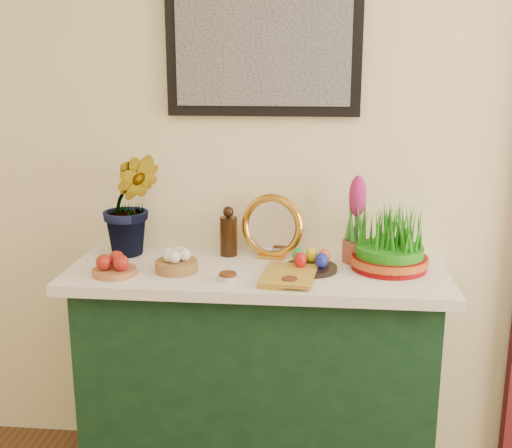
{
  "coord_description": "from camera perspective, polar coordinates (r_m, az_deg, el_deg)",
  "views": [
    {
      "loc": [
        0.02,
        -0.26,
        1.64
      ],
      "look_at": [
        -0.2,
        1.95,
        1.07
      ],
      "focal_mm": 45.0,
      "sensor_mm": 36.0,
      "label": 1
    }
  ],
  "objects": [
    {
      "name": "mirror",
      "position": [
        2.48,
        1.44,
        -0.29
      ],
      "size": [
        0.26,
        0.12,
        0.25
      ],
      "color": "gold",
      "rests_on": "tablecloth"
    },
    {
      "name": "tablecloth",
      "position": [
        2.4,
        0.12,
        -4.34
      ],
      "size": [
        1.4,
        0.55,
        0.04
      ],
      "primitive_type": "cube",
      "color": "white",
      "rests_on": "sideboard"
    },
    {
      "name": "garlic_basket",
      "position": [
        2.36,
        -7.09,
        -3.38
      ],
      "size": [
        0.2,
        0.2,
        0.09
      ],
      "color": "#99653D",
      "rests_on": "tablecloth"
    },
    {
      "name": "spice_dish_right",
      "position": [
        2.2,
        3.0,
        -5.18
      ],
      "size": [
        0.07,
        0.07,
        0.03
      ],
      "color": "silver",
      "rests_on": "tablecloth"
    },
    {
      "name": "book",
      "position": [
        2.28,
        0.64,
        -4.4
      ],
      "size": [
        0.19,
        0.26,
        0.03
      ],
      "primitive_type": "imported",
      "rotation": [
        0.0,
        0.0,
        -0.1
      ],
      "color": "#B98C2B",
      "rests_on": "tablecloth"
    },
    {
      "name": "apple_bowl",
      "position": [
        2.36,
        -12.5,
        -3.64
      ],
      "size": [
        0.19,
        0.19,
        0.08
      ],
      "color": "#A9663A",
      "rests_on": "tablecloth"
    },
    {
      "name": "vinegar_cruet",
      "position": [
        2.52,
        -2.46,
        -0.88
      ],
      "size": [
        0.07,
        0.07,
        0.2
      ],
      "color": "black",
      "rests_on": "tablecloth"
    },
    {
      "name": "wheatgrass_sabzeh",
      "position": [
        2.4,
        11.82,
        -1.6
      ],
      "size": [
        0.29,
        0.29,
        0.23
      ],
      "color": "#7B0507",
      "rests_on": "tablecloth"
    },
    {
      "name": "hyacinth_green",
      "position": [
        2.54,
        -11.11,
        3.18
      ],
      "size": [
        0.31,
        0.28,
        0.54
      ],
      "primitive_type": "imported",
      "rotation": [
        0.0,
        0.0,
        0.23
      ],
      "color": "#2F7C26",
      "rests_on": "tablecloth"
    },
    {
      "name": "spice_dish_left",
      "position": [
        2.25,
        -2.52,
        -4.73
      ],
      "size": [
        0.07,
        0.07,
        0.03
      ],
      "color": "silver",
      "rests_on": "tablecloth"
    },
    {
      "name": "egg_plate",
      "position": [
        2.36,
        4.91,
        -3.48
      ],
      "size": [
        0.23,
        0.23,
        0.08
      ],
      "color": "black",
      "rests_on": "tablecloth"
    },
    {
      "name": "hyacinth_pink",
      "position": [
        2.45,
        8.94,
        0.04
      ],
      "size": [
        0.1,
        0.1,
        0.34
      ],
      "color": "#964B32",
      "rests_on": "tablecloth"
    },
    {
      "name": "sideboard",
      "position": [
        2.58,
        0.11,
        -13.76
      ],
      "size": [
        1.3,
        0.45,
        0.85
      ],
      "primitive_type": "cube",
      "color": "#14391F",
      "rests_on": "ground"
    }
  ]
}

